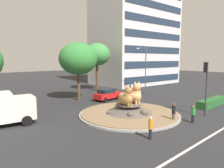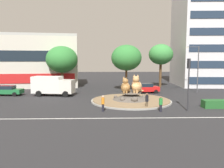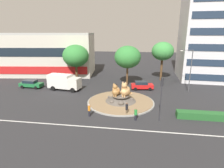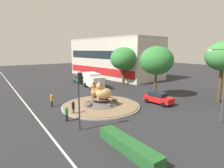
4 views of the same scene
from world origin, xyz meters
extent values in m
plane|color=#28282B|center=(0.00, 0.00, 0.00)|extent=(160.00, 160.00, 0.00)
cube|color=silver|center=(0.00, -8.31, 0.00)|extent=(112.00, 0.20, 0.01)
cylinder|color=gray|center=(0.00, 0.00, 0.09)|extent=(10.56, 10.56, 0.18)
cylinder|color=#846B4C|center=(0.00, 0.00, 0.23)|extent=(10.14, 10.14, 0.10)
cone|color=#564F47|center=(0.00, 0.00, 0.75)|extent=(4.84, 4.84, 0.93)
cylinder|color=#564F47|center=(0.00, 0.00, 1.15)|extent=(2.66, 2.66, 0.12)
ellipsoid|color=#564F47|center=(1.72, 0.31, 0.53)|extent=(0.63, 0.65, 0.50)
ellipsoid|color=#564F47|center=(0.37, 1.98, 0.61)|extent=(0.82, 0.78, 0.65)
ellipsoid|color=#564F47|center=(-2.00, 0.88, 0.48)|extent=(0.51, 0.38, 0.41)
ellipsoid|color=#564F47|center=(-1.22, -1.34, 0.54)|extent=(0.66, 0.69, 0.53)
ellipsoid|color=#564F47|center=(0.22, -1.89, 0.62)|extent=(0.84, 0.73, 0.67)
ellipsoid|color=#9E703D|center=(-0.75, -0.16, 1.89)|extent=(1.41, 2.00, 1.36)
cylinder|color=#9E703D|center=(-0.80, -0.53, 2.04)|extent=(0.99, 0.99, 0.85)
sphere|color=#9E703D|center=(-0.82, -0.66, 2.78)|extent=(0.75, 0.75, 0.75)
torus|color=#9E703D|center=(-0.35, 0.56, 1.35)|extent=(0.98, 0.98, 0.17)
cone|color=black|center=(-0.61, -0.69, 3.22)|extent=(0.34, 0.34, 0.31)
cone|color=#9E703D|center=(-1.02, -0.64, 3.22)|extent=(0.34, 0.34, 0.31)
cylinder|color=#9E703D|center=(-0.68, -0.85, 1.38)|extent=(0.24, 0.24, 0.34)
cylinder|color=#9E703D|center=(-0.99, -0.81, 1.38)|extent=(0.24, 0.24, 0.34)
ellipsoid|color=tan|center=(0.75, 0.00, 1.97)|extent=(1.94, 2.41, 1.52)
cylinder|color=tan|center=(0.61, -0.40, 2.14)|extent=(1.26, 1.26, 0.95)
sphere|color=tan|center=(0.56, -0.54, 2.97)|extent=(0.84, 0.84, 0.84)
torus|color=tan|center=(1.36, 0.69, 1.36)|extent=(0.89, 0.89, 0.19)
cone|color=tan|center=(0.78, -0.62, 3.46)|extent=(0.44, 0.44, 0.34)
cone|color=tan|center=(0.35, -0.46, 3.46)|extent=(0.44, 0.44, 0.34)
cylinder|color=tan|center=(0.66, -0.78, 1.40)|extent=(0.27, 0.27, 0.38)
cylinder|color=tan|center=(0.34, -0.66, 1.40)|extent=(0.27, 0.27, 0.38)
cylinder|color=#2D2D33|center=(5.42, -5.61, 2.79)|extent=(0.14, 0.14, 5.58)
cube|color=black|center=(5.45, -5.39, 5.06)|extent=(0.35, 0.29, 1.05)
sphere|color=#360606|center=(5.47, -5.32, 5.37)|extent=(0.18, 0.18, 0.18)
sphere|color=orange|center=(5.47, -5.32, 5.06)|extent=(0.18, 0.18, 0.18)
sphere|color=black|center=(5.47, -5.32, 4.74)|extent=(0.18, 0.18, 0.18)
cube|color=silver|center=(21.96, 18.82, 12.47)|extent=(19.80, 13.41, 24.94)
cube|color=#233347|center=(21.61, 12.60, 1.56)|extent=(17.97, 1.10, 1.42)
cube|color=#233347|center=(21.61, 12.60, 4.68)|extent=(17.97, 1.10, 1.42)
cube|color=#233347|center=(21.61, 12.60, 7.79)|extent=(17.97, 1.10, 1.42)
cube|color=#233347|center=(21.61, 12.60, 10.91)|extent=(17.97, 1.10, 1.42)
cube|color=#233347|center=(21.61, 12.60, 14.03)|extent=(17.97, 1.10, 1.42)
cube|color=#233347|center=(21.61, 12.60, 17.15)|extent=(17.97, 1.10, 1.42)
cube|color=#235B28|center=(10.95, -4.16, 0.45)|extent=(6.42, 1.20, 0.90)
cylinder|color=brown|center=(0.33, 10.18, 1.89)|extent=(0.38, 0.38, 3.78)
ellipsoid|color=#337F38|center=(0.33, 10.18, 5.93)|extent=(5.36, 5.36, 4.56)
cylinder|color=brown|center=(7.85, 15.56, 2.38)|extent=(0.50, 0.50, 4.75)
ellipsoid|color=#3D8E42|center=(7.85, 15.56, 6.70)|extent=(4.87, 4.87, 4.14)
cylinder|color=#4C4C51|center=(12.10, 7.55, 3.89)|extent=(0.16, 0.16, 7.78)
cylinder|color=#4C4C51|center=(11.14, 7.64, 7.68)|extent=(1.93, 0.28, 0.10)
cube|color=silver|center=(10.18, 7.73, 7.58)|extent=(0.50, 0.24, 0.16)
cylinder|color=black|center=(-3.63, -5.55, 0.40)|extent=(0.25, 0.25, 0.79)
cylinder|color=orange|center=(-3.63, -5.55, 1.14)|extent=(0.33, 0.33, 0.69)
sphere|color=beige|center=(-3.63, -5.55, 1.60)|extent=(0.23, 0.23, 0.23)
cylinder|color=black|center=(2.47, -5.80, 0.38)|extent=(0.29, 0.29, 0.76)
cylinder|color=#288C38|center=(2.47, -5.80, 1.09)|extent=(0.38, 0.38, 0.66)
sphere|color=#936B4C|center=(2.47, -5.80, 1.53)|extent=(0.22, 0.22, 0.22)
cylinder|color=brown|center=(1.25, -4.50, 0.42)|extent=(0.26, 0.26, 0.83)
cylinder|color=black|center=(1.25, -4.50, 1.20)|extent=(0.34, 0.34, 0.73)
sphere|color=brown|center=(1.25, -4.50, 1.68)|extent=(0.24, 0.24, 0.24)
cube|color=red|center=(3.44, 7.48, 0.70)|extent=(4.37, 2.23, 0.76)
cube|color=#19232D|center=(3.24, 7.46, 1.35)|extent=(2.52, 1.79, 0.54)
cylinder|color=black|center=(4.71, 8.51, 0.32)|extent=(0.66, 0.30, 0.64)
cylinder|color=black|center=(4.92, 6.82, 0.32)|extent=(0.66, 0.30, 0.64)
cylinder|color=black|center=(1.96, 8.15, 0.32)|extent=(0.66, 0.30, 0.64)
cylinder|color=black|center=(2.18, 6.46, 0.32)|extent=(0.66, 0.30, 0.64)
cube|color=silver|center=(-9.21, 4.79, 1.47)|extent=(2.19, 2.49, 2.04)
cylinder|color=black|center=(-8.98, 5.89, 0.45)|extent=(0.93, 0.43, 0.90)
cylinder|color=black|center=(-9.30, 3.67, 0.45)|extent=(0.93, 0.43, 0.90)
camera|label=1|loc=(-15.43, -14.40, 5.93)|focal=32.70mm
camera|label=2|loc=(-3.29, -27.76, 5.28)|focal=34.24mm
camera|label=3|loc=(2.56, -27.09, 10.71)|focal=29.30mm
camera|label=4|loc=(21.19, -12.59, 7.68)|focal=30.12mm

